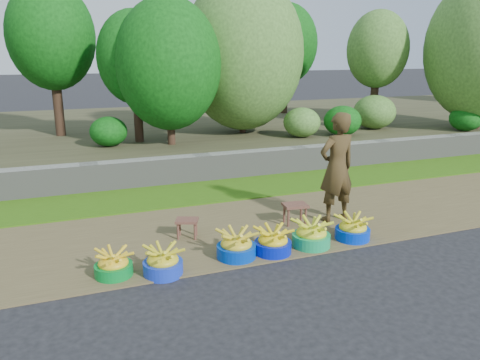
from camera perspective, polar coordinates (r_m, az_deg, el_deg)
name	(u,v)px	position (r m, az deg, el deg)	size (l,w,h in m)	color
ground_plane	(294,259)	(6.12, 6.60, -9.58)	(120.00, 120.00, 0.00)	black
dirt_shoulder	(256,226)	(7.16, 1.98, -5.64)	(80.00, 2.50, 0.02)	brown
grass_verge	(215,191)	(8.94, -3.02, -1.30)	(80.00, 1.50, 0.04)	#34640F
retaining_wall	(202,168)	(9.65, -4.61, 1.49)	(80.00, 0.35, 0.55)	gray
earth_bank	(156,133)	(14.34, -10.22, 5.71)	(80.00, 10.00, 0.50)	#3D3C24
vegetation	(280,53)	(13.41, 4.94, 15.20)	(34.93, 8.47, 4.19)	#322116
basin_a	(113,265)	(5.78, -15.18, -9.98)	(0.45, 0.45, 0.33)	#047A28
basin_b	(163,262)	(5.71, -9.39, -9.88)	(0.47, 0.47, 0.35)	#1632C0
basin_c	(236,246)	(6.04, -0.45, -8.06)	(0.51, 0.51, 0.38)	#0131AA
basin_d	(273,242)	(6.19, 4.03, -7.59)	(0.49, 0.49, 0.36)	#0517B9
basin_e	(311,235)	(6.45, 8.68, -6.65)	(0.52, 0.52, 0.39)	#139A56
basin_f	(353,229)	(6.80, 13.57, -5.85)	(0.49, 0.49, 0.36)	#022DD1
stool_left	(187,223)	(6.67, -6.48, -5.22)	(0.38, 0.34, 0.28)	brown
stool_right	(295,208)	(7.19, 6.73, -3.41)	(0.39, 0.32, 0.32)	brown
vendor_woman	(337,168)	(7.29, 11.72, 1.50)	(0.62, 0.41, 1.70)	black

